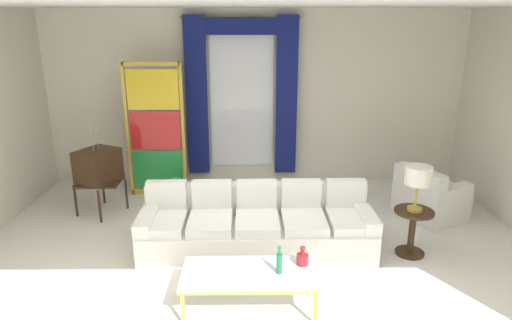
{
  "coord_description": "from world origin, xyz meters",
  "views": [
    {
      "loc": [
        -0.06,
        -4.8,
        2.87
      ],
      "look_at": [
        0.0,
        0.9,
        1.05
      ],
      "focal_mm": 31.63,
      "sensor_mm": 36.0,
      "label": 1
    }
  ],
  "objects_px": {
    "armchair_white": "(429,199)",
    "peacock_figurine": "(175,192)",
    "bottle_blue_decanter": "(279,262)",
    "bottle_crystal_tall": "(302,258)",
    "vintage_tv": "(98,167)",
    "round_side_table": "(412,228)",
    "couch_white_long": "(257,226)",
    "coffee_table": "(249,275)",
    "table_lamp_brass": "(418,177)",
    "stained_glass_divider": "(156,133)"
  },
  "relations": [
    {
      "from": "armchair_white",
      "to": "peacock_figurine",
      "type": "relative_size",
      "value": 1.85
    },
    {
      "from": "bottle_blue_decanter",
      "to": "bottle_crystal_tall",
      "type": "distance_m",
      "value": 0.31
    },
    {
      "from": "vintage_tv",
      "to": "round_side_table",
      "type": "height_order",
      "value": "vintage_tv"
    },
    {
      "from": "couch_white_long",
      "to": "round_side_table",
      "type": "bearing_deg",
      "value": -5.64
    },
    {
      "from": "coffee_table",
      "to": "peacock_figurine",
      "type": "relative_size",
      "value": 2.27
    },
    {
      "from": "round_side_table",
      "to": "table_lamp_brass",
      "type": "xyz_separation_m",
      "value": [
        0.0,
        0.0,
        0.67
      ]
    },
    {
      "from": "couch_white_long",
      "to": "coffee_table",
      "type": "distance_m",
      "value": 1.27
    },
    {
      "from": "coffee_table",
      "to": "round_side_table",
      "type": "xyz_separation_m",
      "value": [
        2.03,
        1.08,
        -0.02
      ]
    },
    {
      "from": "peacock_figurine",
      "to": "round_side_table",
      "type": "bearing_deg",
      "value": -26.2
    },
    {
      "from": "round_side_table",
      "to": "stained_glass_divider",
      "type": "bearing_deg",
      "value": 149.97
    },
    {
      "from": "couch_white_long",
      "to": "stained_glass_divider",
      "type": "bearing_deg",
      "value": 131.03
    },
    {
      "from": "peacock_figurine",
      "to": "table_lamp_brass",
      "type": "bearing_deg",
      "value": -26.2
    },
    {
      "from": "couch_white_long",
      "to": "peacock_figurine",
      "type": "distance_m",
      "value": 1.88
    },
    {
      "from": "armchair_white",
      "to": "round_side_table",
      "type": "relative_size",
      "value": 1.86
    },
    {
      "from": "couch_white_long",
      "to": "bottle_crystal_tall",
      "type": "distance_m",
      "value": 1.22
    },
    {
      "from": "coffee_table",
      "to": "bottle_blue_decanter",
      "type": "relative_size",
      "value": 4.44
    },
    {
      "from": "coffee_table",
      "to": "round_side_table",
      "type": "bearing_deg",
      "value": 28.0
    },
    {
      "from": "couch_white_long",
      "to": "bottle_crystal_tall",
      "type": "bearing_deg",
      "value": -67.78
    },
    {
      "from": "couch_white_long",
      "to": "stained_glass_divider",
      "type": "relative_size",
      "value": 1.33
    },
    {
      "from": "vintage_tv",
      "to": "couch_white_long",
      "type": "bearing_deg",
      "value": -25.5
    },
    {
      "from": "couch_white_long",
      "to": "bottle_blue_decanter",
      "type": "distance_m",
      "value": 1.32
    },
    {
      "from": "stained_glass_divider",
      "to": "peacock_figurine",
      "type": "height_order",
      "value": "stained_glass_divider"
    },
    {
      "from": "peacock_figurine",
      "to": "coffee_table",
      "type": "bearing_deg",
      "value": -66.09
    },
    {
      "from": "stained_glass_divider",
      "to": "peacock_figurine",
      "type": "xyz_separation_m",
      "value": [
        0.35,
        -0.48,
        -0.84
      ]
    },
    {
      "from": "armchair_white",
      "to": "stained_glass_divider",
      "type": "relative_size",
      "value": 0.5
    },
    {
      "from": "bottle_crystal_tall",
      "to": "vintage_tv",
      "type": "xyz_separation_m",
      "value": [
        -2.81,
        2.24,
        0.25
      ]
    },
    {
      "from": "couch_white_long",
      "to": "stained_glass_divider",
      "type": "height_order",
      "value": "stained_glass_divider"
    },
    {
      "from": "bottle_crystal_tall",
      "to": "stained_glass_divider",
      "type": "bearing_deg",
      "value": 124.87
    },
    {
      "from": "vintage_tv",
      "to": "stained_glass_divider",
      "type": "distance_m",
      "value": 1.09
    },
    {
      "from": "coffee_table",
      "to": "round_side_table",
      "type": "relative_size",
      "value": 2.29
    },
    {
      "from": "coffee_table",
      "to": "peacock_figurine",
      "type": "bearing_deg",
      "value": 113.91
    },
    {
      "from": "armchair_white",
      "to": "stained_glass_divider",
      "type": "xyz_separation_m",
      "value": [
        -4.18,
        0.98,
        0.77
      ]
    },
    {
      "from": "stained_glass_divider",
      "to": "table_lamp_brass",
      "type": "xyz_separation_m",
      "value": [
        3.56,
        -2.06,
        -0.03
      ]
    },
    {
      "from": "couch_white_long",
      "to": "round_side_table",
      "type": "height_order",
      "value": "couch_white_long"
    },
    {
      "from": "bottle_blue_decanter",
      "to": "bottle_crystal_tall",
      "type": "xyz_separation_m",
      "value": [
        0.25,
        0.17,
        -0.05
      ]
    },
    {
      "from": "armchair_white",
      "to": "stained_glass_divider",
      "type": "distance_m",
      "value": 4.36
    },
    {
      "from": "armchair_white",
      "to": "table_lamp_brass",
      "type": "bearing_deg",
      "value": -119.82
    },
    {
      "from": "couch_white_long",
      "to": "bottle_blue_decanter",
      "type": "bearing_deg",
      "value": -80.85
    },
    {
      "from": "bottle_blue_decanter",
      "to": "table_lamp_brass",
      "type": "distance_m",
      "value": 2.1
    },
    {
      "from": "coffee_table",
      "to": "bottle_crystal_tall",
      "type": "xyz_separation_m",
      "value": [
        0.55,
        0.15,
        0.11
      ]
    },
    {
      "from": "peacock_figurine",
      "to": "table_lamp_brass",
      "type": "height_order",
      "value": "table_lamp_brass"
    },
    {
      "from": "peacock_figurine",
      "to": "table_lamp_brass",
      "type": "relative_size",
      "value": 1.05
    },
    {
      "from": "coffee_table",
      "to": "table_lamp_brass",
      "type": "xyz_separation_m",
      "value": [
        2.03,
        1.08,
        0.65
      ]
    },
    {
      "from": "coffee_table",
      "to": "stained_glass_divider",
      "type": "relative_size",
      "value": 0.62
    },
    {
      "from": "vintage_tv",
      "to": "round_side_table",
      "type": "xyz_separation_m",
      "value": [
        4.29,
        -1.31,
        -0.37
      ]
    },
    {
      "from": "couch_white_long",
      "to": "coffee_table",
      "type": "xyz_separation_m",
      "value": [
        -0.09,
        -1.27,
        0.07
      ]
    },
    {
      "from": "round_side_table",
      "to": "table_lamp_brass",
      "type": "height_order",
      "value": "table_lamp_brass"
    },
    {
      "from": "table_lamp_brass",
      "to": "armchair_white",
      "type": "bearing_deg",
      "value": 60.18
    },
    {
      "from": "coffee_table",
      "to": "bottle_crystal_tall",
      "type": "bearing_deg",
      "value": 14.91
    },
    {
      "from": "couch_white_long",
      "to": "coffee_table",
      "type": "bearing_deg",
      "value": -94.19
    }
  ]
}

